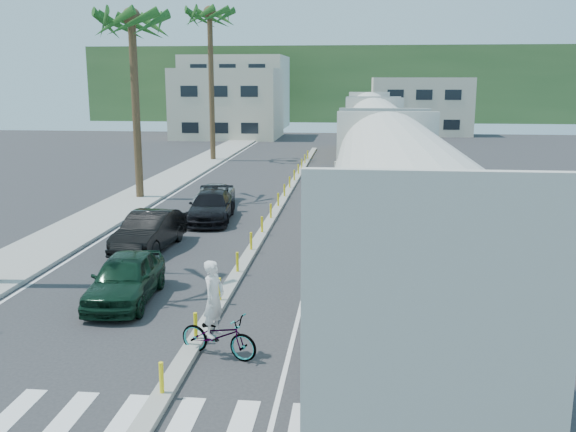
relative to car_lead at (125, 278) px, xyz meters
The scene contains 15 objects.
ground 5.86m from the car_lead, 59.30° to the right, with size 140.00×140.00×0.00m, color #28282B.
sidewalk 20.77m from the car_lead, 105.46° to the left, with size 3.00×90.00×0.15m, color gray.
rails 24.36m from the car_lead, 70.90° to the left, with size 1.56×100.00×0.06m.
median 15.27m from the car_lead, 78.79° to the left, with size 0.45×60.00×0.85m.
crosswalk 7.63m from the car_lead, 67.02° to the right, with size 14.00×2.20×0.01m, color silver.
lane_markings 20.04m from the car_lead, 87.67° to the left, with size 9.42×90.00×0.01m.
freight_train 17.63m from the car_lead, 62.92° to the left, with size 3.00×60.94×5.85m.
palm_trees 21.00m from the car_lead, 106.17° to the left, with size 3.50×37.20×13.75m.
buildings 66.85m from the car_lead, 92.96° to the left, with size 38.00×27.00×10.00m.
hillside 95.20m from the car_lead, 88.21° to the left, with size 80.00×20.00×12.00m, color #385628.
car_lead is the anchor object (origin of this frame).
car_second 6.27m from the car_lead, 101.36° to the left, with size 1.96×4.77×1.54m, color black.
car_third 11.64m from the car_lead, 89.62° to the left, with size 2.42×5.08×1.43m, color black.
car_rear 15.41m from the car_lead, 92.20° to the left, with size 2.35×4.38×1.17m, color #9C9FA1.
cyclist 5.23m from the car_lead, 44.89° to the right, with size 1.99×2.54×2.48m.
Camera 1 is at (4.06, -13.42, 6.79)m, focal length 40.00 mm.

